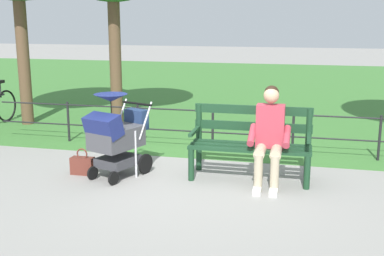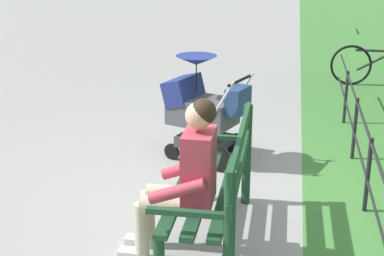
{
  "view_description": "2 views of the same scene",
  "coord_description": "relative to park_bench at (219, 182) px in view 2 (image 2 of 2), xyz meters",
  "views": [
    {
      "loc": [
        -1.47,
        6.27,
        2.13
      ],
      "look_at": [
        -0.01,
        0.13,
        0.7
      ],
      "focal_mm": 45.89,
      "sensor_mm": 36.0,
      "label": 1
    },
    {
      "loc": [
        -4.86,
        -0.62,
        2.39
      ],
      "look_at": [
        -0.08,
        0.22,
        0.73
      ],
      "focal_mm": 53.82,
      "sensor_mm": 36.0,
      "label": 2
    }
  ],
  "objects": [
    {
      "name": "person_on_bench",
      "position": [
        -0.26,
        0.22,
        0.15
      ],
      "size": [
        0.53,
        0.74,
        1.28
      ],
      "color": "tan",
      "rests_on": "ground"
    },
    {
      "name": "handbag",
      "position": [
        2.27,
        0.41,
        -0.4
      ],
      "size": [
        0.32,
        0.14,
        0.37
      ],
      "color": "brown",
      "rests_on": "ground"
    },
    {
      "name": "park_fence",
      "position": [
        0.49,
        -1.23,
        -0.1
      ],
      "size": [
        7.69,
        0.04,
        0.7
      ],
      "color": "black",
      "rests_on": "ground"
    },
    {
      "name": "stroller",
      "position": [
        1.76,
        0.41,
        0.07
      ],
      "size": [
        0.77,
        0.99,
        1.15
      ],
      "color": "black",
      "rests_on": "ground"
    },
    {
      "name": "park_bench",
      "position": [
        0.0,
        0.0,
        0.0
      ],
      "size": [
        1.6,
        0.61,
        0.96
      ],
      "color": "#193D23",
      "rests_on": "ground"
    },
    {
      "name": "bicycle",
      "position": [
        5.37,
        -1.98,
        -0.16
      ],
      "size": [
        0.44,
        1.66,
        0.89
      ],
      "color": "black",
      "rests_on": "ground"
    },
    {
      "name": "ground_plane",
      "position": [
        0.76,
        0.12,
        -0.53
      ],
      "size": [
        60.0,
        60.0,
        0.0
      ],
      "primitive_type": "plane",
      "color": "gray"
    }
  ]
}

